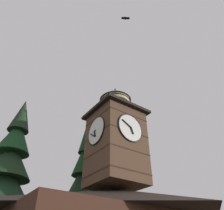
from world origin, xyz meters
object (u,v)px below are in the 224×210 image
object	(u,v)px
pine_tree_aside	(4,183)
flying_bird_high	(126,18)
pine_tree_behind	(82,203)
clock_tower	(116,137)

from	to	relation	value
pine_tree_aside	flying_bird_high	xyz separation A→B (m)	(-4.60, 9.51, 12.88)
flying_bird_high	pine_tree_behind	bearing A→B (deg)	-103.87
clock_tower	pine_tree_behind	distance (m)	6.93
pine_tree_behind	pine_tree_aside	bearing A→B (deg)	6.36
clock_tower	pine_tree_aside	bearing A→B (deg)	-32.80
clock_tower	pine_tree_aside	size ratio (longest dim) A/B	0.69
pine_tree_behind	flying_bird_high	distance (m)	17.03
clock_tower	flying_bird_high	world-z (taller)	flying_bird_high
clock_tower	pine_tree_aside	xyz separation A→B (m)	(7.04, -4.54, -3.98)
flying_bird_high	pine_tree_aside	bearing A→B (deg)	-64.17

